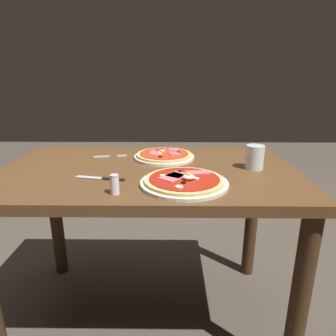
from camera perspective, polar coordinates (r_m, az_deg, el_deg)
The scene contains 8 objects.
ground_plane at distance 1.66m, azimuth -3.39°, elevation -26.19°, with size 8.00×8.00×0.00m, color #4C4238.
dining_table at distance 1.30m, azimuth -3.90°, elevation -5.06°, with size 1.26×0.78×0.77m.
pizza_foreground at distance 1.06m, azimuth 3.17°, elevation -2.62°, with size 0.32×0.32×0.05m.
pizza_across_left at distance 1.40m, azimuth -0.74°, elevation 2.41°, with size 0.29×0.29×0.03m.
water_glass_near at distance 1.28m, azimuth 16.49°, elevation 1.74°, with size 0.08×0.08×0.10m.
fork at distance 1.45m, azimuth -11.67°, elevation 2.25°, with size 0.16×0.04×0.00m.
knife at distance 1.14m, azimuth -12.43°, elevation -2.00°, with size 0.19×0.06×0.01m.
salt_shaker at distance 0.98m, azimuth -10.35°, elevation -3.18°, with size 0.03×0.03×0.07m.
Camera 1 is at (0.10, -1.20, 1.15)m, focal length 31.32 mm.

